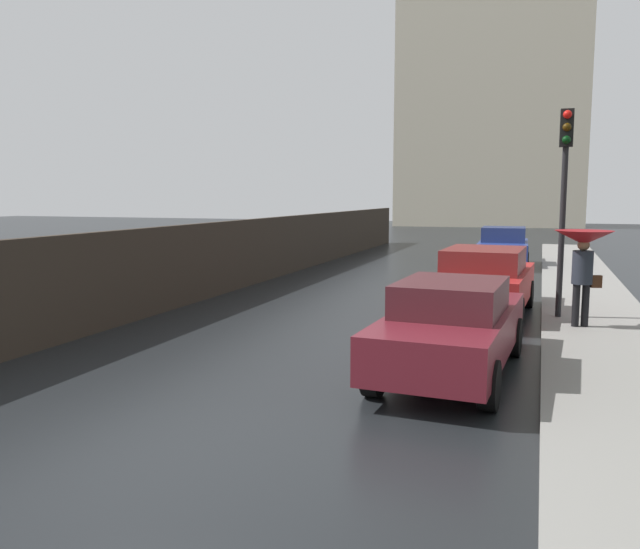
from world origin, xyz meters
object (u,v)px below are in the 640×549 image
(pedestrian_with_umbrella_near, at_px, (584,249))
(traffic_light, at_px, (565,174))
(car_blue_mid_road, at_px, (503,246))
(car_red_far_ahead, at_px, (485,280))
(car_maroon_near_kerb, at_px, (452,326))

(pedestrian_with_umbrella_near, height_order, traffic_light, traffic_light)
(car_blue_mid_road, relative_size, car_red_far_ahead, 0.93)
(car_blue_mid_road, height_order, traffic_light, traffic_light)
(car_blue_mid_road, distance_m, car_red_far_ahead, 10.52)
(car_maroon_near_kerb, height_order, traffic_light, traffic_light)
(car_maroon_near_kerb, xyz_separation_m, traffic_light, (1.60, 4.65, 2.36))
(car_red_far_ahead, relative_size, pedestrian_with_umbrella_near, 2.31)
(car_maroon_near_kerb, distance_m, car_blue_mid_road, 15.55)
(car_maroon_near_kerb, height_order, car_red_far_ahead, car_red_far_ahead)
(car_maroon_near_kerb, distance_m, pedestrian_with_umbrella_near, 4.32)
(car_red_far_ahead, distance_m, traffic_light, 2.80)
(car_maroon_near_kerb, relative_size, traffic_light, 1.07)
(car_blue_mid_road, distance_m, pedestrian_with_umbrella_near, 12.04)
(car_maroon_near_kerb, xyz_separation_m, car_red_far_ahead, (0.05, 5.03, 0.06))
(car_blue_mid_road, relative_size, traffic_light, 0.93)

